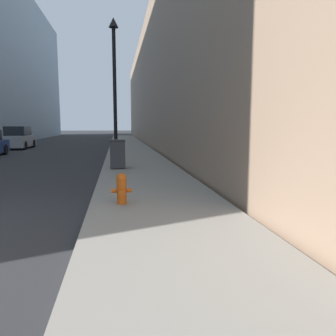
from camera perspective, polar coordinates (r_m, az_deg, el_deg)
name	(u,v)px	position (r m, az deg, el deg)	size (l,w,h in m)	color
sidewalk_right	(131,150)	(23.50, -6.53, 3.15)	(3.08, 60.00, 0.15)	gray
building_right_stone	(206,87)	(32.76, 6.61, 13.92)	(12.00, 60.00, 11.02)	#9E7F66
fire_hydrant	(122,188)	(7.21, -8.10, -3.43)	(0.45, 0.34, 0.68)	#D15614
trash_bin	(118,154)	(13.08, -8.76, 2.48)	(0.60, 0.66, 1.13)	#3D3D42
lamppost	(115,79)	(16.01, -9.29, 15.06)	(0.44, 0.44, 6.57)	black
parked_sedan_far	(18,139)	(28.23, -24.62, 4.69)	(1.80, 4.16, 1.72)	#A3A8B2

